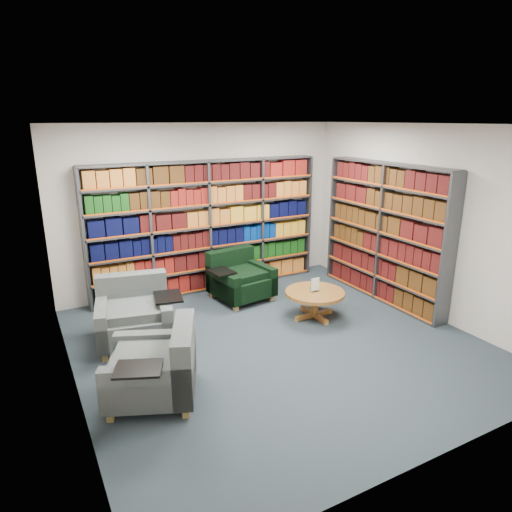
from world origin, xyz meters
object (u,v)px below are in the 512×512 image
chair_green_right (238,279)px  chair_teal_front (160,369)px  chair_teal_left (134,316)px  coffee_table (315,297)px

chair_green_right → chair_teal_front: (-1.98, -2.17, 0.02)m
chair_teal_left → chair_green_right: size_ratio=1.12×
chair_teal_left → chair_teal_front: size_ratio=1.00×
chair_teal_front → chair_green_right: bearing=47.6°
chair_teal_front → coffee_table: bearing=19.2°
coffee_table → chair_teal_front: bearing=-160.8°
chair_teal_left → chair_teal_front: bearing=-93.5°
chair_green_right → chair_teal_front: size_ratio=0.89×
chair_teal_left → chair_green_right: (1.89, 0.71, -0.03)m
chair_teal_front → coffee_table: 2.78m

